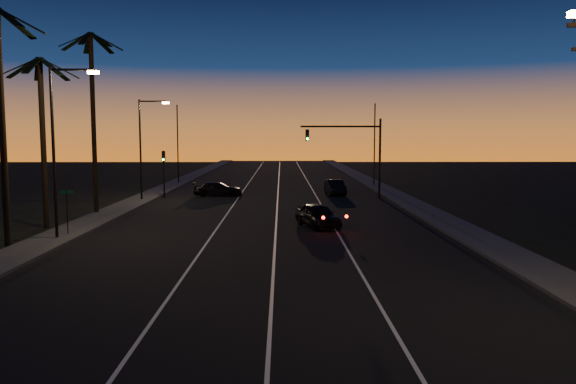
{
  "coord_description": "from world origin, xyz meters",
  "views": [
    {
      "loc": [
        0.83,
        -9.28,
        5.47
      ],
      "look_at": [
        1.18,
        20.56,
        2.49
      ],
      "focal_mm": 35.0,
      "sensor_mm": 36.0,
      "label": 1
    }
  ],
  "objects_px": {
    "cross_car": "(218,189)",
    "lead_car": "(318,215)",
    "signal_mast": "(353,144)",
    "right_car": "(335,187)"
  },
  "relations": [
    {
      "from": "signal_mast",
      "to": "cross_car",
      "type": "height_order",
      "value": "signal_mast"
    },
    {
      "from": "lead_car",
      "to": "signal_mast",
      "type": "bearing_deg",
      "value": 75.46
    },
    {
      "from": "right_car",
      "to": "cross_car",
      "type": "bearing_deg",
      "value": -173.82
    },
    {
      "from": "signal_mast",
      "to": "lead_car",
      "type": "relative_size",
      "value": 1.44
    },
    {
      "from": "signal_mast",
      "to": "right_car",
      "type": "height_order",
      "value": "signal_mast"
    },
    {
      "from": "cross_car",
      "to": "lead_car",
      "type": "bearing_deg",
      "value": -65.34
    },
    {
      "from": "signal_mast",
      "to": "lead_car",
      "type": "height_order",
      "value": "signal_mast"
    },
    {
      "from": "signal_mast",
      "to": "cross_car",
      "type": "relative_size",
      "value": 1.54
    },
    {
      "from": "signal_mast",
      "to": "cross_car",
      "type": "xyz_separation_m",
      "value": [
        -12.09,
        1.55,
        -4.12
      ]
    },
    {
      "from": "lead_car",
      "to": "right_car",
      "type": "bearing_deg",
      "value": 81.39
    }
  ]
}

